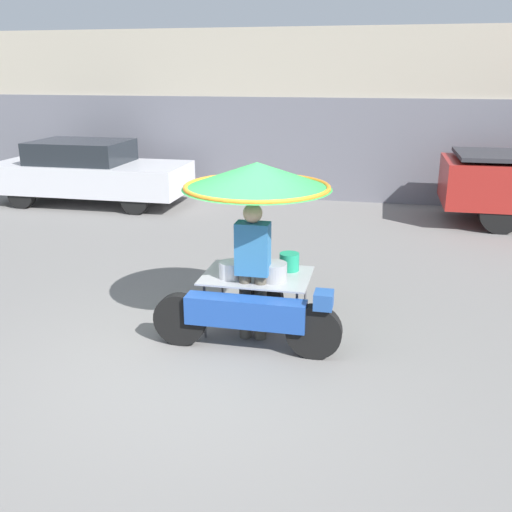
% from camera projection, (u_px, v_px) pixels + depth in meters
% --- Properties ---
extents(ground_plane, '(36.00, 36.00, 0.00)m').
position_uv_depth(ground_plane, '(200.00, 365.00, 6.10)').
color(ground_plane, slate).
extents(shopfront_building, '(28.00, 2.06, 3.94)m').
position_uv_depth(shopfront_building, '(312.00, 114.00, 14.25)').
color(shopfront_building, '#B2A893').
rests_on(shopfront_building, ground).
extents(vendor_motorcycle_cart, '(2.13, 1.71, 2.03)m').
position_uv_depth(vendor_motorcycle_cart, '(256.00, 209.00, 6.42)').
color(vendor_motorcycle_cart, black).
rests_on(vendor_motorcycle_cart, ground).
extents(vendor_person, '(0.38, 0.22, 1.62)m').
position_uv_depth(vendor_person, '(253.00, 265.00, 6.44)').
color(vendor_person, '#4C473D').
rests_on(vendor_person, ground).
extents(parked_car, '(4.45, 1.78, 1.46)m').
position_uv_depth(parked_car, '(90.00, 172.00, 13.23)').
color(parked_car, black).
rests_on(parked_car, ground).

